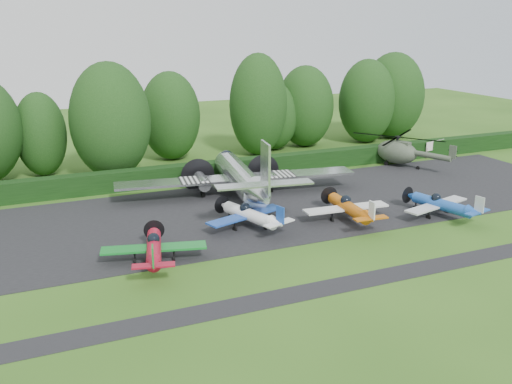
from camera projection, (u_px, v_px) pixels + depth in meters
name	position (u px, v px, depth m)	size (l,w,h in m)	color
ground	(303.00, 251.00, 41.97)	(160.00, 160.00, 0.00)	#2B5317
apron	(250.00, 211.00, 50.77)	(70.00, 18.00, 0.01)	black
taxiway_verge	(346.00, 284.00, 36.70)	(70.00, 2.00, 0.00)	black
hedgerow	(211.00, 180.00, 60.45)	(90.00, 1.60, 2.00)	black
transport_plane	(241.00, 178.00, 53.53)	(23.27, 17.84, 7.46)	silver
light_plane_red	(154.00, 248.00, 39.44)	(7.30, 7.67, 2.81)	maroon
light_plane_white	(250.00, 215.00, 46.22)	(7.26, 7.63, 2.79)	white
light_plane_orange	(349.00, 208.00, 47.85)	(7.50, 7.89, 2.88)	#B85A0A
light_plane_blue	(441.00, 204.00, 48.89)	(7.12, 7.48, 2.73)	#1C4FA8
helicopter	(397.00, 150.00, 66.01)	(10.77, 12.61, 3.47)	#3D4737
sign_board	(435.00, 146.00, 70.51)	(3.56, 0.13, 2.00)	#3F3326
tree_0	(170.00, 116.00, 68.14)	(7.13, 7.13, 10.60)	black
tree_1	(273.00, 116.00, 73.67)	(6.40, 6.40, 8.73)	black
tree_4	(110.00, 121.00, 59.95)	(8.46, 8.46, 12.31)	black
tree_5	(305.00, 106.00, 75.31)	(7.51, 7.51, 10.71)	black
tree_6	(367.00, 101.00, 77.72)	(7.62, 7.62, 11.36)	black
tree_7	(41.00, 135.00, 61.09)	(5.41, 5.41, 9.09)	black
tree_8	(393.00, 96.00, 80.62)	(8.79, 8.79, 12.09)	black
tree_11	(258.00, 105.00, 70.16)	(7.14, 7.14, 12.58)	black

